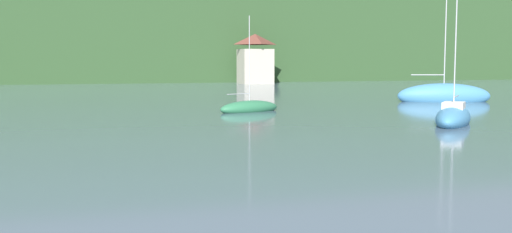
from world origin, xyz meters
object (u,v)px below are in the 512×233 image
sailboat_far_7 (444,96)px  sailboat_far_8 (249,108)px  shore_building_westcentral (255,60)px  sailboat_mid_6 (453,118)px

sailboat_far_7 → sailboat_far_8: (-19.98, -5.27, -0.28)m
shore_building_westcentral → sailboat_far_8: (-15.55, -51.98, -3.71)m
sailboat_mid_6 → sailboat_far_7: (10.69, 16.83, 0.16)m
shore_building_westcentral → sailboat_mid_6: shore_building_westcentral is taller
sailboat_mid_6 → sailboat_far_7: sailboat_far_7 is taller
sailboat_mid_6 → sailboat_far_8: sailboat_mid_6 is taller
sailboat_far_8 → shore_building_westcentral: bearing=51.6°
shore_building_westcentral → sailboat_far_8: 54.38m
sailboat_mid_6 → sailboat_far_8: (-9.29, 11.56, -0.12)m
sailboat_far_7 → sailboat_far_8: size_ratio=1.71×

